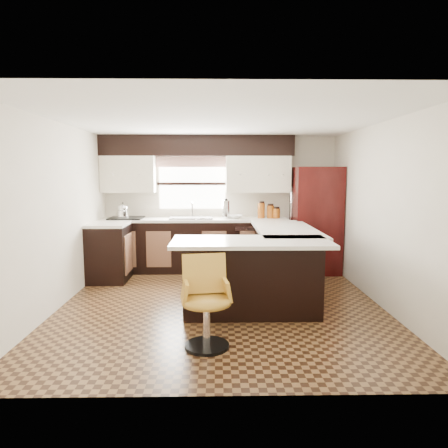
{
  "coord_description": "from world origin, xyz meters",
  "views": [
    {
      "loc": [
        -0.05,
        -5.13,
        1.74
      ],
      "look_at": [
        0.05,
        0.45,
        1.03
      ],
      "focal_mm": 32.0,
      "sensor_mm": 36.0,
      "label": 1
    }
  ],
  "objects_px": {
    "peninsula_return": "(252,278)",
    "refrigerator": "(315,220)",
    "bar_chair": "(207,303)",
    "peninsula_long": "(281,261)"
  },
  "relations": [
    {
      "from": "peninsula_return",
      "to": "refrigerator",
      "type": "bearing_deg",
      "value": 58.73
    },
    {
      "from": "refrigerator",
      "to": "bar_chair",
      "type": "xyz_separation_m",
      "value": [
        -1.84,
        -3.11,
        -0.46
      ]
    },
    {
      "from": "bar_chair",
      "to": "peninsula_long",
      "type": "bearing_deg",
      "value": 52.79
    },
    {
      "from": "peninsula_return",
      "to": "peninsula_long",
      "type": "bearing_deg",
      "value": 61.7
    },
    {
      "from": "peninsula_return",
      "to": "refrigerator",
      "type": "height_order",
      "value": "refrigerator"
    },
    {
      "from": "peninsula_long",
      "to": "refrigerator",
      "type": "height_order",
      "value": "refrigerator"
    },
    {
      "from": "peninsula_long",
      "to": "peninsula_return",
      "type": "bearing_deg",
      "value": -118.3
    },
    {
      "from": "peninsula_long",
      "to": "refrigerator",
      "type": "distance_m",
      "value": 1.49
    },
    {
      "from": "peninsula_long",
      "to": "refrigerator",
      "type": "xyz_separation_m",
      "value": [
        0.78,
        1.18,
        0.47
      ]
    },
    {
      "from": "peninsula_long",
      "to": "peninsula_return",
      "type": "xyz_separation_m",
      "value": [
        -0.53,
        -0.97,
        0.0
      ]
    }
  ]
}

